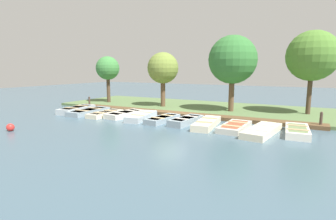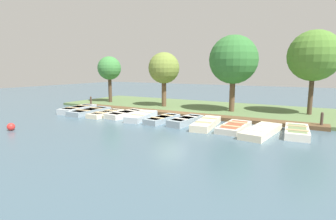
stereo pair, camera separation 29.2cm
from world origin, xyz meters
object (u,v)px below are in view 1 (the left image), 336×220
object	(u,v)px
rowboat_9	(262,131)
park_tree_center	(233,60)
rowboat_0	(77,109)
rowboat_2	(105,114)
park_tree_left	(163,68)
rowboat_3	(125,114)
buoy	(10,127)
park_tree_right	(312,56)
rowboat_7	(207,123)
park_tree_far_left	(108,69)
rowboat_8	(235,127)
rowboat_10	(297,131)
mooring_post_far	(321,120)
rowboat_1	(89,111)
mooring_post_near	(89,102)
rowboat_5	(163,119)
rowboat_4	(142,116)
rowboat_6	(186,121)

from	to	relation	value
rowboat_9	park_tree_center	world-z (taller)	park_tree_center
rowboat_0	rowboat_2	xyz separation A→B (m)	(0.21, 3.08, -0.06)
park_tree_left	rowboat_0	bearing A→B (deg)	-46.13
rowboat_2	rowboat_3	world-z (taller)	rowboat_3
buoy	rowboat_9	bearing A→B (deg)	115.39
buoy	park_tree_right	bearing A→B (deg)	131.37
rowboat_7	park_tree_far_left	distance (m)	13.20
rowboat_7	park_tree_right	bearing A→B (deg)	135.01
rowboat_0	rowboat_8	world-z (taller)	rowboat_0
rowboat_10	mooring_post_far	xyz separation A→B (m)	(-2.18, 1.11, 0.30)
rowboat_10	park_tree_left	size ratio (longest dim) A/B	0.61
rowboat_1	mooring_post_near	size ratio (longest dim) A/B	3.54
buoy	park_tree_right	world-z (taller)	park_tree_right
rowboat_1	rowboat_3	size ratio (longest dim) A/B	1.12
mooring_post_near	mooring_post_far	xyz separation A→B (m)	(0.00, 17.66, 0.00)
rowboat_9	rowboat_10	bearing A→B (deg)	121.98
mooring_post_near	buoy	distance (m)	9.10
rowboat_1	rowboat_3	xyz separation A→B (m)	(-0.34, 3.13, 0.00)
rowboat_9	mooring_post_near	bearing A→B (deg)	-92.64
rowboat_2	buoy	bearing A→B (deg)	-13.53
rowboat_3	park_tree_far_left	distance (m)	7.91
rowboat_5	park_tree_far_left	distance (m)	10.61
rowboat_9	rowboat_4	bearing A→B (deg)	-85.07
rowboat_6	park_tree_far_left	distance (m)	11.94
rowboat_6	mooring_post_far	xyz separation A→B (m)	(-2.42, 7.25, 0.28)
rowboat_5	park_tree_left	distance (m)	6.53
park_tree_right	rowboat_10	bearing A→B (deg)	-4.11
rowboat_7	rowboat_5	bearing A→B (deg)	-96.50
rowboat_4	mooring_post_far	size ratio (longest dim) A/B	3.45
rowboat_4	rowboat_7	size ratio (longest dim) A/B	0.96
rowboat_7	rowboat_9	world-z (taller)	rowboat_7
rowboat_1	buoy	distance (m)	6.17
mooring_post_near	mooring_post_far	size ratio (longest dim) A/B	1.00
mooring_post_far	rowboat_9	bearing A→B (deg)	-43.33
rowboat_6	mooring_post_near	distance (m)	10.69
rowboat_5	rowboat_7	world-z (taller)	rowboat_7
rowboat_1	park_tree_center	world-z (taller)	park_tree_center
rowboat_9	mooring_post_near	size ratio (longest dim) A/B	3.78
rowboat_6	rowboat_10	distance (m)	6.14
rowboat_0	park_tree_left	size ratio (longest dim) A/B	0.73
rowboat_2	rowboat_9	xyz separation A→B (m)	(0.29, 10.86, 0.02)
rowboat_7	rowboat_10	world-z (taller)	rowboat_7
rowboat_5	rowboat_9	size ratio (longest dim) A/B	0.79
rowboat_1	mooring_post_near	bearing A→B (deg)	-137.01
rowboat_6	rowboat_10	size ratio (longest dim) A/B	1.00
rowboat_0	buoy	xyz separation A→B (m)	(6.28, 1.76, -0.02)
rowboat_5	rowboat_10	xyz separation A→B (m)	(-0.33, 7.75, 0.02)
rowboat_6	buoy	bearing A→B (deg)	-43.92
rowboat_2	park_tree_far_left	xyz separation A→B (m)	(-5.12, -4.06, 3.23)
rowboat_3	park_tree_far_left	xyz separation A→B (m)	(-4.69, -5.51, 3.20)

